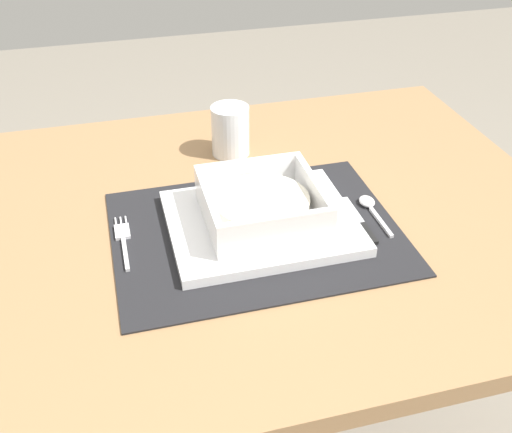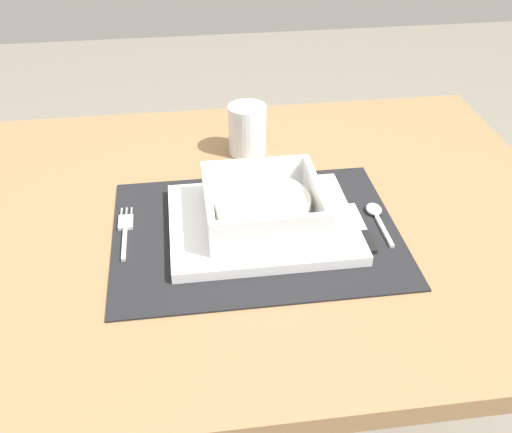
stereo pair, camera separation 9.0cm
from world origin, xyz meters
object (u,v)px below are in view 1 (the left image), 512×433
object	(u,v)px
fork	(123,238)
spoon	(370,205)
dining_table	(259,259)
drinking_glass	(233,133)
butter_knife	(360,223)
porridge_bowl	(262,206)

from	to	relation	value
fork	spoon	bearing A→B (deg)	-5.35
dining_table	drinking_glass	world-z (taller)	drinking_glass
fork	butter_knife	world-z (taller)	butter_knife
butter_knife	dining_table	bearing A→B (deg)	148.01
dining_table	fork	distance (m)	0.24
porridge_bowl	butter_knife	bearing A→B (deg)	-12.70
porridge_bowl	spoon	world-z (taller)	porridge_bowl
porridge_bowl	butter_knife	world-z (taller)	porridge_bowl
dining_table	butter_knife	world-z (taller)	butter_knife
porridge_bowl	spoon	bearing A→B (deg)	1.54
spoon	butter_knife	bearing A→B (deg)	-130.92
spoon	drinking_glass	xyz separation A→B (m)	(-0.17, 0.24, 0.03)
fork	drinking_glass	size ratio (longest dim) A/B	1.44
porridge_bowl	dining_table	bearing A→B (deg)	80.31
fork	butter_knife	distance (m)	0.36
dining_table	porridge_bowl	world-z (taller)	porridge_bowl
dining_table	spoon	size ratio (longest dim) A/B	8.97
dining_table	porridge_bowl	xyz separation A→B (m)	(-0.01, -0.04, 0.14)
dining_table	drinking_glass	bearing A→B (deg)	88.77
porridge_bowl	butter_knife	distance (m)	0.15
dining_table	drinking_glass	size ratio (longest dim) A/B	10.75
fork	butter_knife	size ratio (longest dim) A/B	1.05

